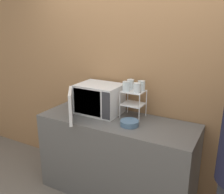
{
  "coord_description": "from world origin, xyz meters",
  "views": [
    {
      "loc": [
        1.15,
        -1.88,
        1.94
      ],
      "look_at": [
        -0.07,
        0.35,
        1.15
      ],
      "focal_mm": 40.0,
      "sensor_mm": 36.0,
      "label": 1
    }
  ],
  "objects_px": {
    "glass_front_right": "(137,88)",
    "glass_front_left": "(126,86)",
    "dish_rack": "(133,98)",
    "glass_back_left": "(130,84)",
    "microwave": "(98,99)",
    "glass_back_right": "(142,86)",
    "bowl": "(130,123)"
  },
  "relations": [
    {
      "from": "dish_rack",
      "to": "glass_back_left",
      "type": "xyz_separation_m",
      "value": [
        -0.06,
        0.05,
        0.14
      ]
    },
    {
      "from": "glass_back_right",
      "to": "glass_back_left",
      "type": "xyz_separation_m",
      "value": [
        -0.13,
        -0.0,
        0.0
      ]
    },
    {
      "from": "glass_back_right",
      "to": "microwave",
      "type": "bearing_deg",
      "value": -164.8
    },
    {
      "from": "microwave",
      "to": "dish_rack",
      "type": "xyz_separation_m",
      "value": [
        0.4,
        0.08,
        0.05
      ]
    },
    {
      "from": "glass_back_left",
      "to": "microwave",
      "type": "bearing_deg",
      "value": -159.56
    },
    {
      "from": "microwave",
      "to": "glass_front_right",
      "type": "bearing_deg",
      "value": 3.12
    },
    {
      "from": "glass_back_left",
      "to": "bowl",
      "type": "xyz_separation_m",
      "value": [
        0.13,
        -0.28,
        -0.33
      ]
    },
    {
      "from": "microwave",
      "to": "glass_front_right",
      "type": "height_order",
      "value": "glass_front_right"
    },
    {
      "from": "glass_back_right",
      "to": "glass_front_left",
      "type": "bearing_deg",
      "value": -140.88
    },
    {
      "from": "dish_rack",
      "to": "glass_back_right",
      "type": "distance_m",
      "value": 0.16
    },
    {
      "from": "glass_back_right",
      "to": "glass_back_left",
      "type": "height_order",
      "value": "same"
    },
    {
      "from": "microwave",
      "to": "bowl",
      "type": "distance_m",
      "value": 0.51
    },
    {
      "from": "glass_back_left",
      "to": "glass_back_right",
      "type": "bearing_deg",
      "value": 0.5
    },
    {
      "from": "microwave",
      "to": "glass_back_left",
      "type": "height_order",
      "value": "glass_back_left"
    },
    {
      "from": "glass_back_left",
      "to": "dish_rack",
      "type": "bearing_deg",
      "value": -38.8
    },
    {
      "from": "microwave",
      "to": "glass_back_right",
      "type": "relative_size",
      "value": 6.58
    },
    {
      "from": "microwave",
      "to": "glass_back_right",
      "type": "xyz_separation_m",
      "value": [
        0.47,
        0.13,
        0.19
      ]
    },
    {
      "from": "microwave",
      "to": "glass_back_right",
      "type": "distance_m",
      "value": 0.52
    },
    {
      "from": "glass_front_left",
      "to": "glass_back_left",
      "type": "xyz_separation_m",
      "value": [
        0.0,
        0.11,
        0.0
      ]
    },
    {
      "from": "microwave",
      "to": "glass_back_left",
      "type": "distance_m",
      "value": 0.41
    },
    {
      "from": "glass_back_right",
      "to": "glass_back_left",
      "type": "distance_m",
      "value": 0.13
    },
    {
      "from": "dish_rack",
      "to": "glass_front_left",
      "type": "xyz_separation_m",
      "value": [
        -0.06,
        -0.06,
        0.14
      ]
    },
    {
      "from": "microwave",
      "to": "glass_front_left",
      "type": "relative_size",
      "value": 6.58
    },
    {
      "from": "dish_rack",
      "to": "bowl",
      "type": "bearing_deg",
      "value": -74.07
    },
    {
      "from": "dish_rack",
      "to": "glass_front_right",
      "type": "relative_size",
      "value": 2.89
    },
    {
      "from": "microwave",
      "to": "dish_rack",
      "type": "bearing_deg",
      "value": 10.82
    },
    {
      "from": "glass_front_right",
      "to": "microwave",
      "type": "bearing_deg",
      "value": -176.88
    },
    {
      "from": "bowl",
      "to": "dish_rack",
      "type": "bearing_deg",
      "value": 105.93
    },
    {
      "from": "microwave",
      "to": "dish_rack",
      "type": "height_order",
      "value": "microwave"
    },
    {
      "from": "glass_back_right",
      "to": "bowl",
      "type": "relative_size",
      "value": 0.55
    },
    {
      "from": "glass_front_right",
      "to": "glass_front_left",
      "type": "bearing_deg",
      "value": -178.06
    },
    {
      "from": "glass_front_left",
      "to": "glass_back_right",
      "type": "distance_m",
      "value": 0.17
    }
  ]
}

